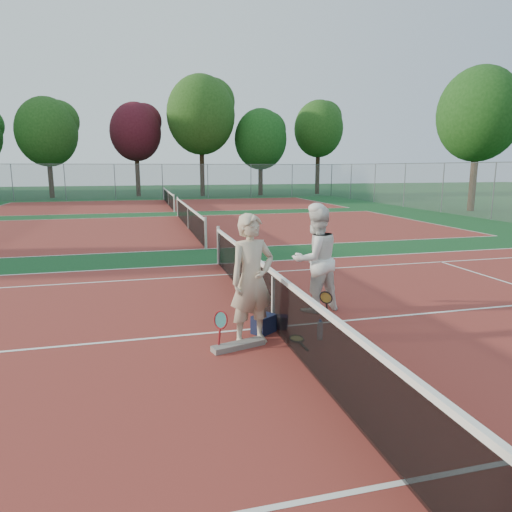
% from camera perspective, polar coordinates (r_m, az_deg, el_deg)
% --- Properties ---
extents(ground, '(130.00, 130.00, 0.00)m').
position_cam_1_polar(ground, '(8.06, 2.13, -8.92)').
color(ground, '#103D1B').
rests_on(ground, ground).
extents(court_main, '(23.77, 10.97, 0.01)m').
position_cam_1_polar(court_main, '(8.06, 2.13, -8.90)').
color(court_main, maroon).
rests_on(court_main, ground).
extents(court_far_a, '(23.77, 10.97, 0.01)m').
position_cam_1_polar(court_far_a, '(21.05, -8.44, 3.44)').
color(court_far_a, maroon).
rests_on(court_far_a, ground).
extents(court_far_b, '(23.77, 10.97, 0.01)m').
position_cam_1_polar(court_far_b, '(34.43, -10.88, 6.29)').
color(court_far_b, maroon).
rests_on(court_far_b, ground).
extents(net_main, '(0.10, 10.98, 1.02)m').
position_cam_1_polar(net_main, '(7.90, 2.15, -5.44)').
color(net_main, black).
rests_on(net_main, ground).
extents(net_far_a, '(0.10, 10.98, 1.02)m').
position_cam_1_polar(net_far_a, '(20.99, -8.48, 4.81)').
color(net_far_a, black).
rests_on(net_far_a, ground).
extents(net_far_b, '(0.10, 10.98, 1.02)m').
position_cam_1_polar(net_far_b, '(34.40, -10.91, 7.13)').
color(net_far_b, black).
rests_on(net_far_b, ground).
extents(fence_back, '(32.00, 0.06, 3.00)m').
position_cam_1_polar(fence_back, '(41.33, -11.61, 9.10)').
color(fence_back, slate).
rests_on(fence_back, ground).
extents(player_a, '(0.86, 0.68, 2.06)m').
position_cam_1_polar(player_a, '(7.08, -0.52, -3.00)').
color(player_a, '#C4B298').
rests_on(player_a, ground).
extents(player_b, '(1.14, 0.98, 2.03)m').
position_cam_1_polar(player_b, '(8.80, 7.44, -0.42)').
color(player_b, white).
rests_on(player_b, ground).
extents(racket_red, '(0.30, 0.28, 0.59)m').
position_cam_1_polar(racket_red, '(7.09, -4.42, -9.24)').
color(racket_red, maroon).
rests_on(racket_red, ground).
extents(racket_black_held, '(0.38, 0.39, 0.56)m').
position_cam_1_polar(racket_black_held, '(8.42, 8.70, -6.16)').
color(racket_black_held, black).
rests_on(racket_black_held, ground).
extents(racket_spare, '(0.29, 0.61, 0.05)m').
position_cam_1_polar(racket_spare, '(7.51, 5.11, -10.29)').
color(racket_spare, black).
rests_on(racket_spare, ground).
extents(sports_bag_navy, '(0.47, 0.44, 0.31)m').
position_cam_1_polar(sports_bag_navy, '(7.77, 0.98, -8.49)').
color(sports_bag_navy, black).
rests_on(sports_bag_navy, ground).
extents(sports_bag_purple, '(0.34, 0.29, 0.23)m').
position_cam_1_polar(sports_bag_purple, '(7.99, 2.92, -8.23)').
color(sports_bag_purple, black).
rests_on(sports_bag_purple, ground).
extents(net_cover_canvas, '(0.88, 0.42, 0.09)m').
position_cam_1_polar(net_cover_canvas, '(7.18, -2.22, -11.11)').
color(net_cover_canvas, slate).
rests_on(net_cover_canvas, ground).
extents(water_bottle, '(0.09, 0.09, 0.30)m').
position_cam_1_polar(water_bottle, '(7.55, 8.00, -9.23)').
color(water_bottle, '#C9E9FF').
rests_on(water_bottle, ground).
extents(tree_back_1, '(5.31, 5.31, 8.88)m').
position_cam_1_polar(tree_back_1, '(46.01, -24.68, 13.90)').
color(tree_back_1, '#382314').
rests_on(tree_back_1, ground).
extents(tree_back_maroon, '(4.71, 4.71, 8.70)m').
position_cam_1_polar(tree_back_maroon, '(45.60, -14.82, 14.74)').
color(tree_back_maroon, '#382314').
rests_on(tree_back_maroon, ground).
extents(tree_back_3, '(6.39, 6.39, 11.23)m').
position_cam_1_polar(tree_back_3, '(45.06, -6.90, 17.09)').
color(tree_back_3, '#382314').
rests_on(tree_back_3, ground).
extents(tree_back_4, '(5.07, 5.07, 8.33)m').
position_cam_1_polar(tree_back_4, '(45.76, 0.58, 14.37)').
color(tree_back_4, '#382314').
rests_on(tree_back_4, ground).
extents(tree_back_5, '(4.97, 4.97, 9.43)m').
position_cam_1_polar(tree_back_5, '(48.63, 7.83, 15.44)').
color(tree_back_5, '#382314').
rests_on(tree_back_5, ground).
extents(tree_right_1, '(5.01, 5.01, 8.83)m').
position_cam_1_polar(tree_right_1, '(32.43, 26.09, 15.59)').
color(tree_right_1, '#382314').
rests_on(tree_right_1, ground).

